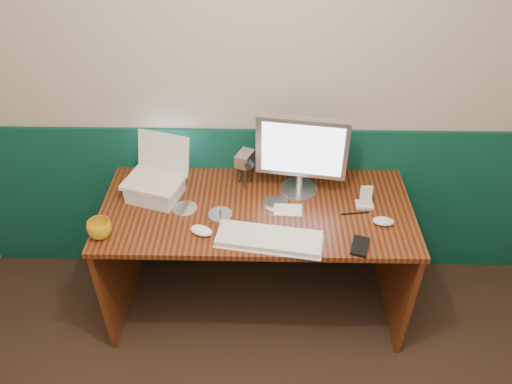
{
  "coord_description": "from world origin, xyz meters",
  "views": [
    {
      "loc": [
        -0.0,
        -0.59,
        2.38
      ],
      "look_at": [
        -0.04,
        1.23,
        0.97
      ],
      "focal_mm": 35.0,
      "sensor_mm": 36.0,
      "label": 1
    }
  ],
  "objects_px": {
    "laptop": "(151,164)",
    "camcorder": "(245,170)",
    "monitor": "(301,155)",
    "keyboard": "(269,239)",
    "mug": "(100,229)",
    "desk": "(257,260)"
  },
  "relations": [
    {
      "from": "laptop",
      "to": "keyboard",
      "type": "bearing_deg",
      "value": -12.47
    },
    {
      "from": "monitor",
      "to": "camcorder",
      "type": "relative_size",
      "value": 2.5
    },
    {
      "from": "laptop",
      "to": "camcorder",
      "type": "bearing_deg",
      "value": 30.84
    },
    {
      "from": "mug",
      "to": "camcorder",
      "type": "bearing_deg",
      "value": 32.37
    },
    {
      "from": "desk",
      "to": "mug",
      "type": "bearing_deg",
      "value": -163.01
    },
    {
      "from": "desk",
      "to": "keyboard",
      "type": "bearing_deg",
      "value": -75.69
    },
    {
      "from": "desk",
      "to": "mug",
      "type": "height_order",
      "value": "mug"
    },
    {
      "from": "keyboard",
      "to": "camcorder",
      "type": "xyz_separation_m",
      "value": [
        -0.13,
        0.45,
        0.08
      ]
    },
    {
      "from": "laptop",
      "to": "mug",
      "type": "xyz_separation_m",
      "value": [
        -0.21,
        -0.31,
        -0.16
      ]
    },
    {
      "from": "monitor",
      "to": "keyboard",
      "type": "relative_size",
      "value": 0.93
    },
    {
      "from": "laptop",
      "to": "camcorder",
      "type": "distance_m",
      "value": 0.49
    },
    {
      "from": "mug",
      "to": "laptop",
      "type": "bearing_deg",
      "value": 56.24
    },
    {
      "from": "monitor",
      "to": "keyboard",
      "type": "height_order",
      "value": "monitor"
    },
    {
      "from": "keyboard",
      "to": "laptop",
      "type": "bearing_deg",
      "value": 159.57
    },
    {
      "from": "desk",
      "to": "camcorder",
      "type": "distance_m",
      "value": 0.51
    },
    {
      "from": "desk",
      "to": "keyboard",
      "type": "relative_size",
      "value": 3.24
    },
    {
      "from": "monitor",
      "to": "mug",
      "type": "xyz_separation_m",
      "value": [
        -0.96,
        -0.38,
        -0.19
      ]
    },
    {
      "from": "mug",
      "to": "camcorder",
      "type": "distance_m",
      "value": 0.8
    },
    {
      "from": "keyboard",
      "to": "camcorder",
      "type": "bearing_deg",
      "value": 114.88
    },
    {
      "from": "laptop",
      "to": "keyboard",
      "type": "height_order",
      "value": "laptop"
    },
    {
      "from": "keyboard",
      "to": "mug",
      "type": "bearing_deg",
      "value": -172.75
    },
    {
      "from": "mug",
      "to": "monitor",
      "type": "bearing_deg",
      "value": 21.37
    }
  ]
}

